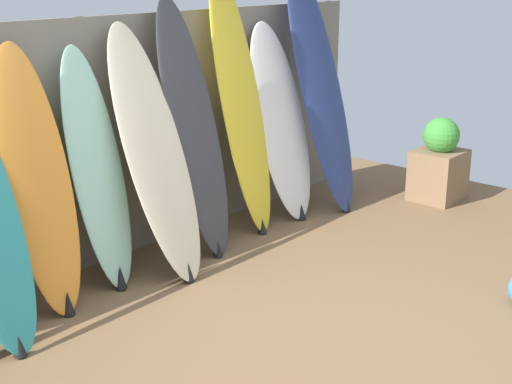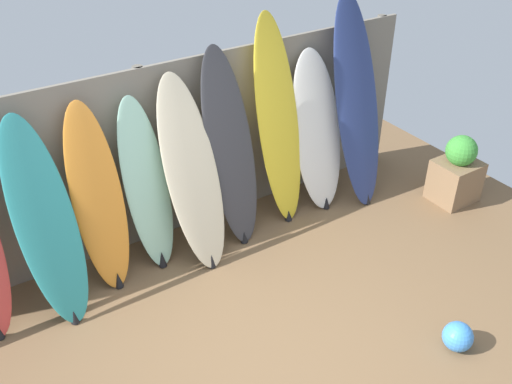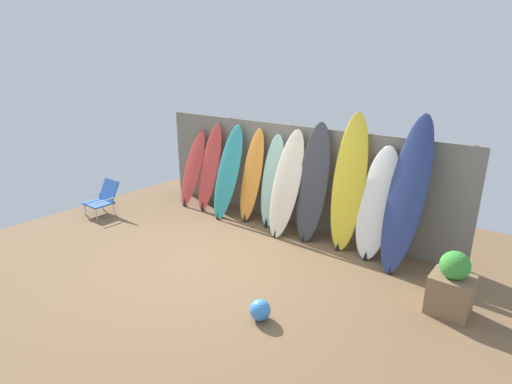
# 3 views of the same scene
# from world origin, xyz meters

# --- Properties ---
(ground) EXTENTS (7.68, 7.68, 0.00)m
(ground) POSITION_xyz_m (0.00, 0.00, 0.00)
(ground) COLOR brown
(fence_back) EXTENTS (6.08, 0.11, 1.80)m
(fence_back) POSITION_xyz_m (-0.00, 2.01, 0.90)
(fence_back) COLOR gray
(fence_back) RESTS_ON ground
(surfboard_teal_2) EXTENTS (0.52, 0.75, 1.73)m
(surfboard_teal_2) POSITION_xyz_m (-1.12, 1.53, 0.85)
(surfboard_teal_2) COLOR teal
(surfboard_teal_2) RESTS_ON ground
(surfboard_orange_3) EXTENTS (0.47, 0.53, 1.70)m
(surfboard_orange_3) POSITION_xyz_m (-0.64, 1.65, 0.84)
(surfboard_orange_3) COLOR orange
(surfboard_orange_3) RESTS_ON ground
(surfboard_seafoam_4) EXTENTS (0.45, 0.45, 1.65)m
(surfboard_seafoam_4) POSITION_xyz_m (-0.18, 1.67, 0.81)
(surfboard_seafoam_4) COLOR #9ED6BC
(surfboard_seafoam_4) RESTS_ON ground
(surfboard_cream_5) EXTENTS (0.53, 0.72, 1.78)m
(surfboard_cream_5) POSITION_xyz_m (0.21, 1.53, 0.87)
(surfboard_cream_5) COLOR beige
(surfboard_cream_5) RESTS_ON ground
(surfboard_charcoal_6) EXTENTS (0.56, 0.59, 1.94)m
(surfboard_charcoal_6) POSITION_xyz_m (0.67, 1.62, 0.96)
(surfboard_charcoal_6) COLOR #38383D
(surfboard_charcoal_6) RESTS_ON ground
(surfboard_yellow_7) EXTENTS (0.57, 0.60, 2.14)m
(surfboard_yellow_7) POSITION_xyz_m (1.27, 1.68, 1.06)
(surfboard_yellow_7) COLOR yellow
(surfboard_yellow_7) RESTS_ON ground
(surfboard_white_8) EXTENTS (0.60, 0.60, 1.69)m
(surfboard_white_8) POSITION_xyz_m (1.75, 1.66, 0.84)
(surfboard_white_8) COLOR white
(surfboard_white_8) RESTS_ON ground
(surfboard_navy_9) EXTENTS (0.57, 0.80, 2.19)m
(surfboard_navy_9) POSITION_xyz_m (2.19, 1.57, 1.09)
(surfboard_navy_9) COLOR navy
(surfboard_navy_9) RESTS_ON ground
(planter_box) EXTENTS (0.47, 0.42, 0.79)m
(planter_box) POSITION_xyz_m (3.07, 0.81, 0.35)
(planter_box) COLOR #846647
(planter_box) RESTS_ON ground
(beach_ball) EXTENTS (0.25, 0.25, 0.25)m
(beach_ball) POSITION_xyz_m (1.40, -0.71, 0.12)
(beach_ball) COLOR #3F8CE5
(beach_ball) RESTS_ON ground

